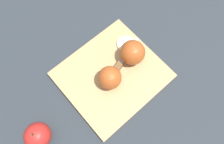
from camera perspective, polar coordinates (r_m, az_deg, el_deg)
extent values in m
plane|color=#282D33|center=(0.71, 0.00, -1.00)|extent=(4.00, 4.00, 0.00)
cube|color=tan|center=(0.71, 0.00, -0.79)|extent=(0.36, 0.33, 0.02)
sphere|color=#AD4C1E|center=(0.66, -0.58, -1.50)|extent=(0.07, 0.07, 0.07)
cylinder|color=beige|center=(0.66, -0.77, -1.00)|extent=(0.07, 0.02, 0.07)
sphere|color=#AD4C1E|center=(0.69, 5.37, 5.08)|extent=(0.08, 0.08, 0.08)
cylinder|color=beige|center=(0.69, 4.82, 4.90)|extent=(0.02, 0.07, 0.08)
cube|color=silver|center=(0.73, 4.50, 5.58)|extent=(0.10, 0.06, 0.00)
cube|color=brown|center=(0.69, 0.68, 0.32)|extent=(0.07, 0.05, 0.02)
cylinder|color=beige|center=(0.74, 3.64, 7.30)|extent=(0.06, 0.06, 0.01)
sphere|color=red|center=(0.67, -18.86, -15.48)|extent=(0.08, 0.08, 0.08)
cylinder|color=#4C3319|center=(0.63, -20.12, -15.07)|extent=(0.01, 0.01, 0.01)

